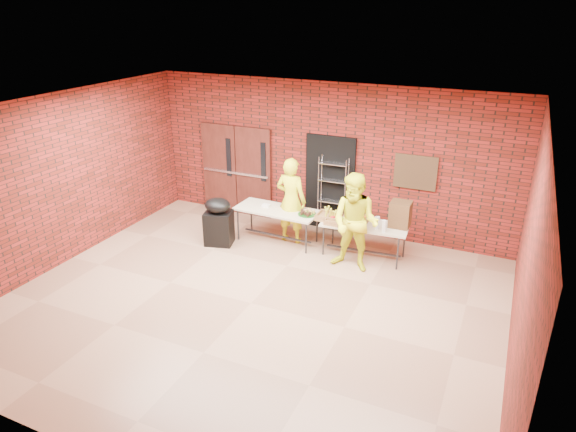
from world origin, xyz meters
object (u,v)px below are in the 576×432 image
Objects in this scene: coffee_dispenser at (400,214)px; wire_rack at (333,195)px; table_left at (277,212)px; volunteer_man at (355,223)px; covered_grill at (219,221)px; volunteer_woman at (291,200)px; table_right at (365,227)px.

wire_rack is at bearing 157.06° from coffee_dispenser.
table_left is at bearing -174.16° from coffee_dispenser.
coffee_dispenser is 0.27× the size of volunteer_man.
volunteer_man is at bearing -13.20° from table_left.
volunteer_man is at bearing -13.15° from covered_grill.
covered_grill is at bearing -143.13° from wire_rack.
covered_grill is 1.55m from volunteer_woman.
covered_grill reaches higher than table_right.
table_right is 1.71× the size of covered_grill.
coffee_dispenser is (1.61, -0.68, 0.09)m from wire_rack.
volunteer_man is (-0.66, -0.75, -0.00)m from coffee_dispenser.
coffee_dispenser is 0.50× the size of covered_grill.
table_right is 2.98m from covered_grill.
wire_rack is 3.34× the size of coffee_dispenser.
wire_rack is 0.90× the size of volunteer_man.
table_left is 0.38m from volunteer_woman.
wire_rack is at bearing -124.79° from volunteer_woman.
table_right is 1.63m from volunteer_woman.
covered_grill is at bearing -171.07° from table_right.
table_right is at bearing 4.33° from table_left.
coffee_dispenser is (0.63, 0.18, 0.31)m from table_right.
covered_grill is at bearing -172.99° from volunteer_man.
table_left is 1.91m from volunteer_man.
volunteer_woman is (0.25, 0.14, 0.25)m from table_left.
volunteer_woman is at bearing -177.13° from coffee_dispenser.
covered_grill is at bearing -166.14° from coffee_dispenser.
wire_rack reaches higher than covered_grill.
volunteer_man is (1.58, -0.63, 0.03)m from volunteer_woman.
wire_rack is at bearing 23.31° from covered_grill.
wire_rack reaches higher than coffee_dispenser.
covered_grill is (-1.05, -0.62, -0.15)m from table_left.
volunteer_woman is at bearing 162.60° from volunteer_man.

